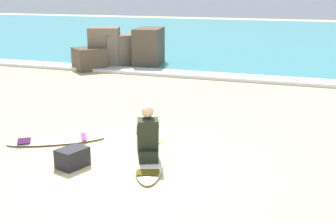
{
  "coord_description": "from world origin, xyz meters",
  "views": [
    {
      "loc": [
        2.99,
        -6.26,
        2.84
      ],
      "look_at": [
        0.08,
        1.78,
        0.55
      ],
      "focal_mm": 48.77,
      "sensor_mm": 36.0,
      "label": 1
    }
  ],
  "objects_px": {
    "surfboard_spare_near": "(56,140)",
    "beach_bag": "(72,158)",
    "surfboard_main": "(149,157)",
    "surfer_seated": "(148,138)"
  },
  "relations": [
    {
      "from": "surfboard_spare_near",
      "to": "beach_bag",
      "type": "relative_size",
      "value": 3.8
    },
    {
      "from": "surfboard_main",
      "to": "beach_bag",
      "type": "xyz_separation_m",
      "value": [
        -1.05,
        -0.75,
        0.12
      ]
    },
    {
      "from": "surfboard_main",
      "to": "surfer_seated",
      "type": "relative_size",
      "value": 2.54
    },
    {
      "from": "surfer_seated",
      "to": "surfboard_spare_near",
      "type": "bearing_deg",
      "value": 169.3
    },
    {
      "from": "beach_bag",
      "to": "surfer_seated",
      "type": "bearing_deg",
      "value": 28.69
    },
    {
      "from": "surfboard_spare_near",
      "to": "beach_bag",
      "type": "distance_m",
      "value": 1.39
    },
    {
      "from": "surfboard_main",
      "to": "surfer_seated",
      "type": "bearing_deg",
      "value": -71.76
    },
    {
      "from": "surfboard_main",
      "to": "surfboard_spare_near",
      "type": "height_order",
      "value": "same"
    },
    {
      "from": "surfboard_spare_near",
      "to": "beach_bag",
      "type": "bearing_deg",
      "value": -45.69
    },
    {
      "from": "surfboard_spare_near",
      "to": "surfer_seated",
      "type": "bearing_deg",
      "value": -10.7
    }
  ]
}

